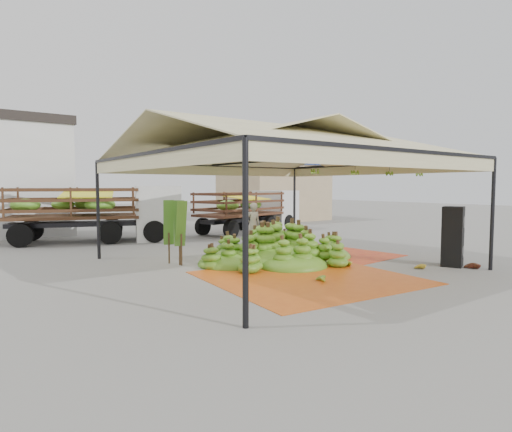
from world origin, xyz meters
TOP-DOWN VIEW (x-y plane):
  - ground at (0.00, 0.00)m, footprint 90.00×90.00m
  - canopy_tent at (0.00, 0.00)m, footprint 8.10×8.10m
  - building_tan at (10.00, 13.00)m, footprint 6.30×5.30m
  - tarp_left at (-0.65, -1.87)m, footprint 5.01×4.80m
  - tarp_right at (2.10, 0.59)m, footprint 4.38×4.55m
  - banana_heap at (0.39, 0.41)m, footprint 6.41×5.92m
  - hand_yellow_a at (2.49, -2.84)m, footprint 0.46×0.39m
  - hand_yellow_b at (1.17, -1.41)m, footprint 0.51×0.43m
  - hand_red_a at (3.70, -3.70)m, footprint 0.45×0.37m
  - hand_red_b at (3.70, -3.61)m, footprint 0.49×0.40m
  - hand_green at (-0.78, -2.31)m, footprint 0.61×0.58m
  - hanging_bunches at (2.04, -1.60)m, footprint 4.74×0.24m
  - speaker_stack at (3.70, -3.09)m, footprint 0.77×0.72m
  - banana_leaves at (-2.68, 1.78)m, footprint 0.96×1.36m
  - vendor at (1.33, 3.25)m, footprint 0.65×0.48m
  - truck_left at (-2.58, 8.23)m, footprint 6.94×4.27m
  - truck_right at (4.46, 7.64)m, footprint 6.20×3.48m

SIDE VIEW (x-z plane):
  - ground at x=0.00m, z-range 0.00..0.00m
  - banana_leaves at x=-2.68m, z-range -1.85..1.85m
  - tarp_right at x=2.10m, z-range 0.00..0.01m
  - tarp_left at x=-0.65m, z-range 0.00..0.01m
  - hand_red_a at x=3.70m, z-range 0.00..0.20m
  - hand_yellow_a at x=2.49m, z-range 0.00..0.20m
  - hand_yellow_b at x=1.17m, z-range 0.00..0.22m
  - hand_green at x=-0.78m, z-range 0.00..0.22m
  - hand_red_b at x=3.70m, z-range 0.00..0.22m
  - banana_heap at x=0.39m, z-range 0.00..1.11m
  - vendor at x=1.33m, z-range 0.00..1.65m
  - speaker_stack at x=3.70m, z-range 0.00..1.68m
  - truck_right at x=4.46m, z-range 0.24..2.26m
  - truck_left at x=-2.58m, z-range 0.26..2.52m
  - building_tan at x=10.00m, z-range 0.02..4.12m
  - hanging_bunches at x=2.04m, z-range 2.52..2.72m
  - canopy_tent at x=0.00m, z-range 1.30..5.30m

